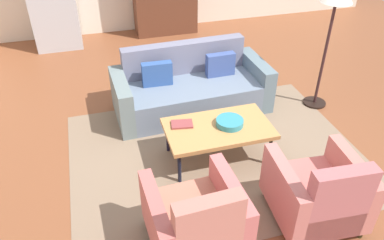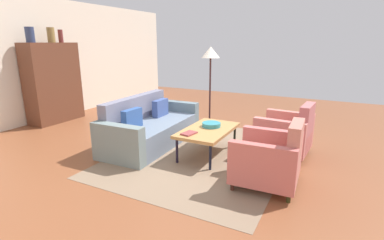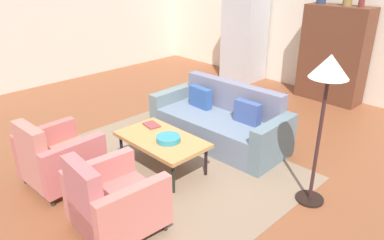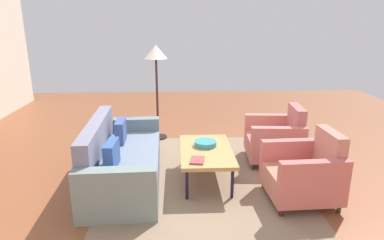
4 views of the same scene
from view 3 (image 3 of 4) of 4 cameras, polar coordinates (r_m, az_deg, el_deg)
The scene contains 13 objects.
ground_plane at distance 5.11m, azimuth 0.49°, elevation -6.51°, with size 11.51×11.51×0.00m, color brown.
wall_back at distance 7.85m, azimuth 22.16°, elevation 13.46°, with size 9.59×0.12×2.80m, color beige.
wall_left at distance 8.59m, azimuth -23.51°, elevation 14.00°, with size 0.12×7.97×2.80m, color beige.
area_rug at distance 5.02m, azimuth -4.12°, elevation -7.12°, with size 3.40×2.60×0.01m, color #836D56.
couch at distance 5.61m, azimuth 4.59°, elevation -0.41°, with size 2.13×0.97×0.86m.
coffee_table at distance 4.80m, azimuth -4.71°, elevation -3.18°, with size 1.20×0.70×0.45m.
armchair_left at distance 4.76m, azimuth -20.31°, elevation -5.83°, with size 0.83×0.83×0.88m.
armchair_right at distance 3.84m, azimuth -12.41°, elevation -12.41°, with size 0.86×0.86×0.88m.
fruit_bowl at distance 4.67m, azimuth -3.68°, elevation -2.92°, with size 0.31×0.31×0.07m, color teal.
book_stack at distance 5.13m, azimuth -6.28°, elevation -0.77°, with size 0.27×0.20×0.02m.
cabinet at distance 7.60m, azimuth 21.11°, elevation 9.44°, with size 1.20×0.51×1.80m.
refrigerator at distance 8.55m, azimuth 8.08°, elevation 12.38°, with size 0.80×0.73×1.85m.
floor_lamp at distance 3.96m, azimuth 20.28°, elevation 5.67°, with size 0.40×0.40×1.72m.
Camera 3 is at (3.11, -3.13, 2.57)m, focal length 34.42 mm.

